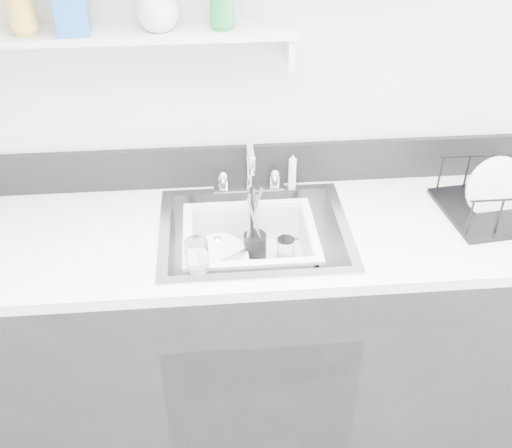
{
  "coord_description": "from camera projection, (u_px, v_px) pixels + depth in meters",
  "views": [
    {
      "loc": [
        -0.13,
        -0.43,
        2.11
      ],
      "look_at": [
        0.0,
        1.14,
        0.98
      ],
      "focal_mm": 42.0,
      "sensor_mm": 36.0,
      "label": 1
    }
  ],
  "objects": [
    {
      "name": "plate_stack",
      "position": [
        224.0,
        263.0,
        2.08
      ],
      "size": [
        0.23,
        0.23,
        0.09
      ],
      "rotation": [
        0.0,
        0.0,
        -0.02
      ],
      "color": "white",
      "rests_on": "wash_tub"
    },
    {
      "name": "bowl_small",
      "position": [
        279.0,
        275.0,
        2.03
      ],
      "size": [
        0.12,
        0.12,
        0.04
      ],
      "primitive_type": "imported",
      "rotation": [
        0.0,
        0.0,
        -0.11
      ],
      "color": "white",
      "rests_on": "wash_tub"
    },
    {
      "name": "dish_rack",
      "position": [
        510.0,
        192.0,
        2.07
      ],
      "size": [
        0.47,
        0.37,
        0.15
      ],
      "primitive_type": null,
      "rotation": [
        0.0,
        0.0,
        0.11
      ],
      "color": "black",
      "rests_on": "counter_run"
    },
    {
      "name": "sink",
      "position": [
        255.0,
        251.0,
        2.07
      ],
      "size": [
        0.64,
        0.52,
        0.2
      ],
      "primitive_type": null,
      "color": "silver",
      "rests_on": "counter_run"
    },
    {
      "name": "utensil_cup",
      "position": [
        255.0,
        245.0,
        2.1
      ],
      "size": [
        0.08,
        0.08,
        0.27
      ],
      "rotation": [
        0.0,
        0.0,
        -0.3
      ],
      "color": "black",
      "rests_on": "wash_tub"
    },
    {
      "name": "backsplash",
      "position": [
        248.0,
        165.0,
        2.21
      ],
      "size": [
        3.2,
        0.02,
        0.16
      ],
      "primitive_type": "cube",
      "color": "black",
      "rests_on": "counter_run"
    },
    {
      "name": "side_sprayer",
      "position": [
        292.0,
        171.0,
        2.19
      ],
      "size": [
        0.03,
        0.03,
        0.14
      ],
      "primitive_type": "cylinder",
      "color": "white",
      "rests_on": "counter_run"
    },
    {
      "name": "ladle",
      "position": [
        231.0,
        254.0,
        2.1
      ],
      "size": [
        0.25,
        0.24,
        0.07
      ],
      "primitive_type": null,
      "rotation": [
        0.0,
        0.0,
        -0.75
      ],
      "color": "silver",
      "rests_on": "wash_tub"
    },
    {
      "name": "soap_bottle_c",
      "position": [
        157.0,
        4.0,
        1.77
      ],
      "size": [
        0.14,
        0.14,
        0.16
      ],
      "primitive_type": "imported",
      "rotation": [
        0.0,
        0.0,
        0.1
      ],
      "color": "silver",
      "rests_on": "wall_shelf"
    },
    {
      "name": "room_shell",
      "position": [
        298.0,
        138.0,
        0.92
      ],
      "size": [
        3.5,
        3.0,
        2.6
      ],
      "color": "silver",
      "rests_on": "ground"
    },
    {
      "name": "wash_tub",
      "position": [
        250.0,
        251.0,
        2.06
      ],
      "size": [
        0.5,
        0.44,
        0.17
      ],
      "primitive_type": null,
      "rotation": [
        0.0,
        0.0,
        -0.17
      ],
      "color": "white",
      "rests_on": "sink"
    },
    {
      "name": "tumbler_counter",
      "position": [
        197.0,
        255.0,
        1.83
      ],
      "size": [
        0.07,
        0.07,
        0.1
      ],
      "primitive_type": "cylinder",
      "rotation": [
        0.0,
        0.0,
        0.01
      ],
      "color": "white",
      "rests_on": "counter_run"
    },
    {
      "name": "counter_run",
      "position": [
        255.0,
        327.0,
        2.29
      ],
      "size": [
        3.2,
        0.62,
        0.92
      ],
      "color": "black",
      "rests_on": "ground"
    },
    {
      "name": "tumbler_in_tub",
      "position": [
        286.0,
        250.0,
        2.1
      ],
      "size": [
        0.08,
        0.08,
        0.09
      ],
      "primitive_type": "cylinder",
      "rotation": [
        0.0,
        0.0,
        0.24
      ],
      "color": "white",
      "rests_on": "wash_tub"
    },
    {
      "name": "wall_shelf",
      "position": [
        135.0,
        36.0,
        1.83
      ],
      "size": [
        1.0,
        0.16,
        0.12
      ],
      "color": "silver",
      "rests_on": "room_shell"
    },
    {
      "name": "faucet",
      "position": [
        249.0,
        177.0,
        2.18
      ],
      "size": [
        0.26,
        0.18,
        0.23
      ],
      "color": "silver",
      "rests_on": "counter_run"
    }
  ]
}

